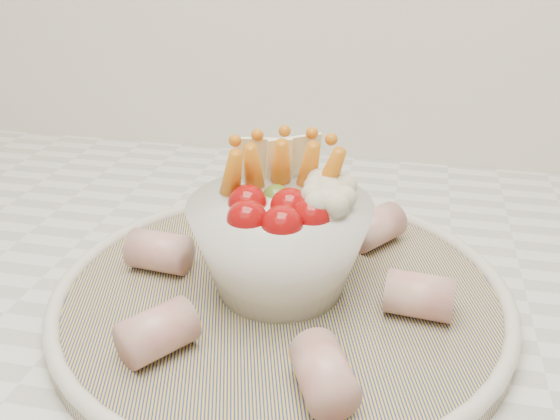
# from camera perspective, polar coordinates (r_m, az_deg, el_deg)

# --- Properties ---
(serving_platter) EXTENTS (0.44, 0.44, 0.02)m
(serving_platter) POSITION_cam_1_polar(r_m,az_deg,el_deg) (0.49, 0.16, -7.74)
(serving_platter) COLOR navy
(serving_platter) RESTS_ON kitchen_counter
(veggie_bowl) EXTENTS (0.14, 0.14, 0.11)m
(veggie_bowl) POSITION_cam_1_polar(r_m,az_deg,el_deg) (0.47, 0.19, -2.45)
(veggie_bowl) COLOR silver
(veggie_bowl) RESTS_ON serving_platter
(cured_meat_rolls) EXTENTS (0.26, 0.27, 0.03)m
(cured_meat_rolls) POSITION_cam_1_polar(r_m,az_deg,el_deg) (0.48, 0.16, -5.71)
(cured_meat_rolls) COLOR #AD4F4F
(cured_meat_rolls) RESTS_ON serving_platter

